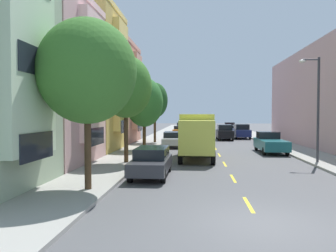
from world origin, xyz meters
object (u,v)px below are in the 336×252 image
Objects in this scene: street_tree_second at (126,87)px; street_tree_farthest at (155,100)px; parked_sedan_orange at (179,130)px; parked_wagon_charcoal at (151,161)px; street_lamp at (316,101)px; parked_pickup_teal at (270,143)px; parked_wagon_burgundy at (235,130)px; moving_black_sedan at (224,132)px; parked_suv_navy at (241,131)px; parked_pickup_white at (182,127)px; parked_pickup_red at (230,127)px; parked_wagon_silver at (172,139)px; street_tree_nearest at (87,72)px; delivery_box_truck at (197,133)px; street_tree_third at (144,102)px.

street_tree_second is 15.82m from street_tree_farthest.
parked_wagon_charcoal reaches higher than parked_sedan_orange.
street_lamp is 1.29× the size of parked_pickup_teal.
parked_wagon_burgundy is 9.98m from moving_black_sedan.
parked_wagon_charcoal is (0.17, -35.54, 0.05)m from parked_sedan_orange.
parked_suv_navy is (10.63, 8.51, -3.80)m from street_tree_farthest.
parked_pickup_red is at bearing -0.58° from parked_pickup_white.
parked_suv_navy reaches higher than parked_wagon_silver.
moving_black_sedan is (-2.63, 14.31, 0.16)m from parked_pickup_teal.
moving_black_sedan is at bearing 74.64° from street_tree_nearest.
parked_wagon_burgundy is at bearing 90.51° from parked_pickup_teal.
street_tree_nearest is at bearing -112.49° from delivery_box_truck.
street_tree_second is 1.44× the size of parked_suv_navy.
delivery_box_truck reaches higher than parked_wagon_burgundy.
parked_pickup_red is (10.81, 25.30, -3.96)m from street_tree_farthest.
parked_suv_navy and moving_black_sedan have the same top height.
street_tree_third is at bearing -120.31° from moving_black_sedan.
street_tree_farthest is 13.74m from delivery_box_truck.
street_tree_nearest is 1.33× the size of parked_pickup_red.
street_tree_third is 23.94m from parked_sedan_orange.
street_lamp reaches higher than parked_pickup_red.
street_tree_second is at bearing -174.23° from street_lamp.
parked_pickup_teal is 9.69m from parked_wagon_silver.
parked_wagon_burgundy is at bearing 66.76° from parked_wagon_silver.
street_tree_nearest is 34.19m from parked_suv_navy.
street_lamp is 21.33m from moving_black_sedan.
delivery_box_truck is 38.44m from parked_pickup_red.
parked_pickup_white is 8.75m from parked_pickup_red.
parked_wagon_charcoal is (2.18, -4.04, -4.22)m from street_tree_second.
street_tree_third is 7.93m from street_tree_farthest.
parked_pickup_red is at bearing 79.17° from parked_wagon_charcoal.
street_lamp is 32.14m from parked_sedan_orange.
street_tree_nearest reaches higher than street_tree_second.
parked_wagon_charcoal is at bearing -103.32° from parked_wagon_burgundy.
street_lamp reaches higher than street_tree_farthest.
delivery_box_truck is at bearing -74.68° from parked_wagon_silver.
parked_wagon_silver is at bearing 61.83° from street_tree_third.
street_tree_second reaches higher than parked_wagon_silver.
parked_wagon_silver is at bearing -124.40° from parked_suv_navy.
parked_sedan_orange is at bearing 82.69° from street_tree_farthest.
parked_pickup_teal is at bearing 53.42° from parked_wagon_charcoal.
delivery_box_truck is (-7.75, 1.96, -2.24)m from street_lamp.
street_tree_farthest is at bearing -97.31° from parked_sedan_orange.
street_lamp is (12.35, -14.57, -0.68)m from street_tree_farthest.
parked_wagon_burgundy is at bearing 56.10° from street_tree_farthest.
parked_suv_navy reaches higher than parked_sedan_orange.
parked_pickup_white is (2.06, 49.13, -4.21)m from street_tree_nearest.
street_tree_third is 33.55m from parked_pickup_white.
street_tree_nearest is at bearing -92.92° from parked_sedan_orange.
moving_black_sedan reaches higher than parked_pickup_teal.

